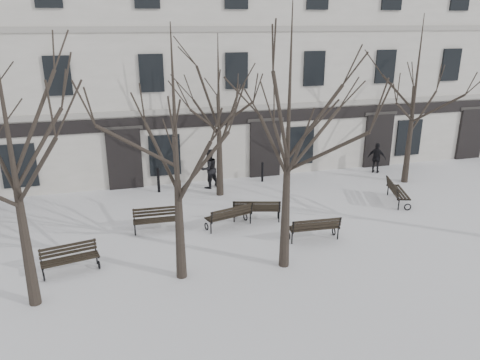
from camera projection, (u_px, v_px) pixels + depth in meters
name	position (u px, v px, depth m)	size (l,w,h in m)	color
ground	(241.00, 254.00, 16.20)	(100.00, 100.00, 0.00)	white
building	(179.00, 61.00, 26.24)	(40.40, 10.20, 11.40)	silver
tree_0	(6.00, 124.00, 11.66)	(5.84, 5.84, 8.34)	black
tree_1	(175.00, 128.00, 13.21)	(5.34, 5.34, 7.63)	black
tree_2	(289.00, 111.00, 13.78)	(5.73, 5.73, 8.18)	black
tree_5	(219.00, 98.00, 20.25)	(5.02, 5.02, 7.17)	black
tree_6	(416.00, 81.00, 21.83)	(5.59, 5.59, 7.98)	black
bench_0	(70.00, 258.00, 14.91)	(1.85, 0.98, 0.89)	black
bench_1	(257.00, 209.00, 18.68)	(1.99, 1.16, 0.95)	black
bench_2	(314.00, 227.00, 17.04)	(1.90, 0.79, 0.94)	black
bench_3	(157.00, 219.00, 17.83)	(1.81, 0.72, 0.90)	black
bench_4	(230.00, 215.00, 18.10)	(1.96, 1.15, 0.94)	black
bench_5	(397.00, 191.00, 20.60)	(1.25, 2.01, 0.97)	black
bollard_a	(158.00, 179.00, 21.83)	(0.15, 0.15, 1.20)	black
bollard_b	(262.00, 171.00, 23.30)	(0.13, 0.13, 1.01)	black
pedestrian_b	(209.00, 187.00, 22.63)	(0.93, 0.72, 1.91)	black
pedestrian_c	(375.00, 173.00, 24.85)	(0.94, 0.39, 1.60)	black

